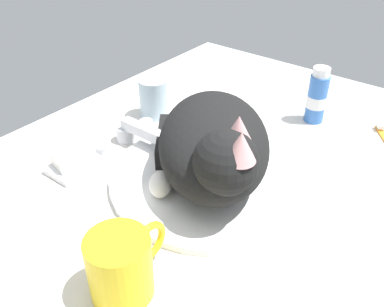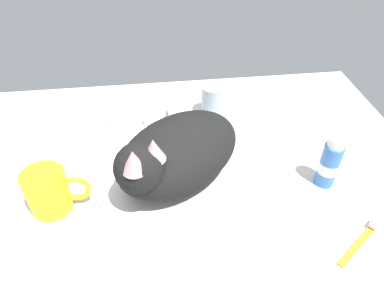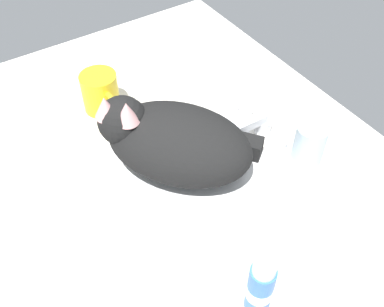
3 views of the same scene
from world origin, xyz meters
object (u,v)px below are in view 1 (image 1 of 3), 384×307
Objects in this scene: cat at (214,145)px; toothpaste_bottle at (317,97)px; faucet at (132,133)px; soap_bar at (73,158)px; coffee_mug at (122,265)px; rinse_cup at (154,98)px.

cat reaches higher than toothpaste_bottle.
faucet is 2.20× the size of soap_bar.
soap_bar is at bearing 148.45° from toothpaste_bottle.
coffee_mug is 1.85× the size of soap_bar.
cat reaches higher than coffee_mug.
soap_bar is (-23.23, -1.90, -1.82)cm from rinse_cup.
rinse_cup is 0.70× the size of toothpaste_bottle.
coffee_mug is (-24.18, -3.66, -3.62)cm from cat.
cat reaches higher than soap_bar.
soap_bar is (-11.13, 22.05, -5.68)cm from cat.
cat is at bearing -63.22° from soap_bar.
cat is at bearing -93.17° from faucet.
coffee_mug is 55.28cm from toothpaste_bottle.
cat is 27.11cm from rinse_cup.
rinse_cup is (36.28, 27.61, -0.24)cm from coffee_mug.
coffee_mug is at bearing -116.90° from soap_bar.
toothpaste_bottle is at bearing -0.22° from coffee_mug.
soap_bar is at bearing -175.32° from rinse_cup.
faucet is at bearing -10.16° from soap_bar.
coffee_mug is at bearing -142.72° from rinse_cup.
cat is at bearing 172.90° from toothpaste_bottle.
coffee_mug reaches higher than faucet.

